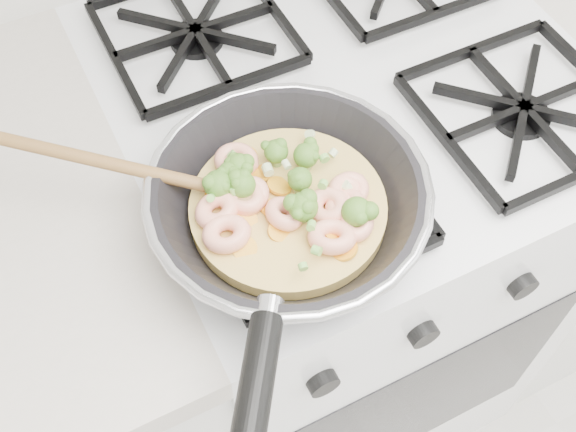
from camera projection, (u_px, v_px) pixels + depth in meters
name	position (u px, v px, depth m)	size (l,w,h in m)	color
stove	(333.00, 256.00, 1.26)	(0.60, 0.60, 0.92)	white
skillet	(285.00, 205.00, 0.72)	(0.40, 0.46, 0.09)	black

